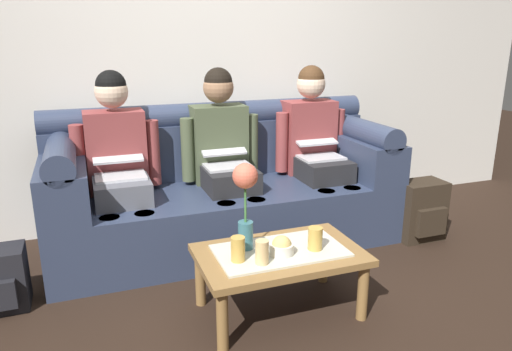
# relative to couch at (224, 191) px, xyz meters

# --- Properties ---
(ground_plane) EXTENTS (14.00, 14.00, 0.00)m
(ground_plane) POSITION_rel_couch_xyz_m (0.00, -1.17, -0.37)
(ground_plane) COLOR black
(back_wall_patterned) EXTENTS (6.00, 0.12, 2.90)m
(back_wall_patterned) POSITION_rel_couch_xyz_m (0.00, 0.53, 1.08)
(back_wall_patterned) COLOR silver
(back_wall_patterned) RESTS_ON ground_plane
(couch) EXTENTS (2.36, 0.88, 0.96)m
(couch) POSITION_rel_couch_xyz_m (0.00, 0.00, 0.00)
(couch) COLOR #2D3851
(couch) RESTS_ON ground_plane
(person_left) EXTENTS (0.56, 0.67, 1.22)m
(person_left) POSITION_rel_couch_xyz_m (-0.71, -0.00, 0.29)
(person_left) COLOR #595B66
(person_left) RESTS_ON ground_plane
(person_middle) EXTENTS (0.56, 0.67, 1.22)m
(person_middle) POSITION_rel_couch_xyz_m (0.00, -0.00, 0.29)
(person_middle) COLOR #232326
(person_middle) RESTS_ON ground_plane
(person_right) EXTENTS (0.56, 0.67, 1.22)m
(person_right) POSITION_rel_couch_xyz_m (0.71, -0.00, 0.29)
(person_right) COLOR #232326
(person_right) RESTS_ON ground_plane
(coffee_table) EXTENTS (0.86, 0.53, 0.36)m
(coffee_table) POSITION_rel_couch_xyz_m (0.00, -1.01, -0.06)
(coffee_table) COLOR olive
(coffee_table) RESTS_ON ground_plane
(flower_vase) EXTENTS (0.13, 0.13, 0.46)m
(flower_vase) POSITION_rel_couch_xyz_m (-0.16, -0.94, 0.29)
(flower_vase) COLOR #336672
(flower_vase) RESTS_ON coffee_table
(snack_bowl) EXTENTS (0.12, 0.12, 0.10)m
(snack_bowl) POSITION_rel_couch_xyz_m (-0.01, -1.06, 0.03)
(snack_bowl) COLOR silver
(snack_bowl) RESTS_ON coffee_table
(cup_near_left) EXTENTS (0.07, 0.07, 0.12)m
(cup_near_left) POSITION_rel_couch_xyz_m (-0.14, -1.13, 0.05)
(cup_near_left) COLOR #DBB77A
(cup_near_left) RESTS_ON coffee_table
(cup_near_right) EXTENTS (0.08, 0.08, 0.12)m
(cup_near_right) POSITION_rel_couch_xyz_m (0.17, -1.07, 0.05)
(cup_near_right) COLOR gold
(cup_near_right) RESTS_ON coffee_table
(cup_far_center) EXTENTS (0.07, 0.07, 0.13)m
(cup_far_center) POSITION_rel_couch_xyz_m (-0.24, -1.06, 0.06)
(cup_far_center) COLOR gold
(cup_far_center) RESTS_ON coffee_table
(backpack_right) EXTENTS (0.33, 0.26, 0.43)m
(backpack_right) POSITION_rel_couch_xyz_m (1.33, -0.48, -0.16)
(backpack_right) COLOR #2D2319
(backpack_right) RESTS_ON ground_plane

